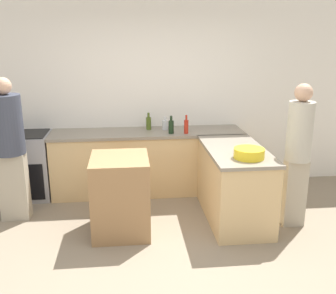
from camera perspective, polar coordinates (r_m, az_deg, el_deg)
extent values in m
plane|color=gray|center=(4.09, -1.26, -16.55)|extent=(14.00, 14.00, 0.00)
cube|color=white|center=(5.73, -3.26, 7.51)|extent=(8.00, 0.06, 2.70)
cube|color=#D6B27A|center=(5.63, -2.94, -2.34)|extent=(2.66, 0.60, 0.85)
cube|color=gray|center=(5.50, -3.00, 2.08)|extent=(2.69, 0.63, 0.04)
cube|color=#D6B27A|center=(4.88, 9.57, -5.49)|extent=(0.66, 1.33, 0.85)
cube|color=gray|center=(4.74, 9.82, -0.46)|extent=(0.69, 1.36, 0.04)
cube|color=#99999E|center=(5.79, -19.84, -2.58)|extent=(0.67, 0.60, 0.89)
cube|color=black|center=(5.55, -20.42, -4.89)|extent=(0.56, 0.01, 0.50)
cube|color=black|center=(5.66, -20.27, 1.77)|extent=(0.62, 0.55, 0.01)
cube|color=#997047|center=(4.52, -6.90, -6.93)|extent=(0.64, 0.70, 0.89)
cylinder|color=yellow|center=(4.39, 11.68, -0.89)|extent=(0.34, 0.34, 0.11)
cylinder|color=silver|center=(5.58, -0.42, 3.22)|extent=(0.08, 0.08, 0.13)
cylinder|color=silver|center=(5.56, -0.43, 4.15)|extent=(0.04, 0.04, 0.05)
cylinder|color=#475B1E|center=(5.58, -2.83, 3.43)|extent=(0.07, 0.07, 0.17)
cylinder|color=#475B1E|center=(5.56, -2.85, 4.64)|extent=(0.03, 0.03, 0.07)
cylinder|color=black|center=(5.35, 0.46, 2.90)|extent=(0.07, 0.07, 0.18)
cylinder|color=black|center=(5.32, 0.46, 4.18)|extent=(0.03, 0.03, 0.07)
cylinder|color=red|center=(5.36, 2.66, 2.95)|extent=(0.06, 0.06, 0.18)
cylinder|color=red|center=(5.33, 2.68, 4.28)|extent=(0.03, 0.03, 0.07)
cube|color=#ADA38E|center=(5.16, -21.43, -5.34)|extent=(0.33, 0.20, 0.83)
cylinder|color=#383D4C|center=(4.95, -22.34, 2.99)|extent=(0.36, 0.36, 0.70)
sphere|color=tan|center=(4.88, -22.91, 8.16)|extent=(0.20, 0.20, 0.20)
cube|color=#ADA38E|center=(4.88, 17.81, -6.35)|extent=(0.26, 0.16, 0.81)
cylinder|color=#B7B2A3|center=(4.66, 18.59, 2.15)|extent=(0.28, 0.28, 0.68)
sphere|color=tan|center=(4.58, 19.08, 7.48)|extent=(0.20, 0.20, 0.20)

